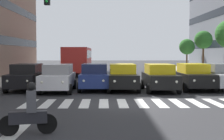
# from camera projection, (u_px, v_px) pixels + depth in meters

# --- Properties ---
(ground_plane) EXTENTS (180.00, 180.00, 0.00)m
(ground_plane) POSITION_uv_depth(u_px,v_px,m) (132.00, 103.00, 15.30)
(ground_plane) COLOR #2D2D30
(crosswalk_markings) EXTENTS (10.35, 2.80, 0.01)m
(crosswalk_markings) POSITION_uv_depth(u_px,v_px,m) (132.00, 103.00, 15.30)
(crosswalk_markings) COLOR silver
(crosswalk_markings) RESTS_ON ground_plane
(lane_arrow_1) EXTENTS (0.50, 2.20, 0.01)m
(lane_arrow_1) POSITION_uv_depth(u_px,v_px,m) (15.00, 132.00, 9.71)
(lane_arrow_1) COLOR silver
(lane_arrow_1) RESTS_ON ground_plane
(car_0) EXTENTS (2.02, 4.44, 1.72)m
(car_0) POSITION_uv_depth(u_px,v_px,m) (221.00, 76.00, 20.91)
(car_0) COLOR #B2B7BC
(car_0) RESTS_ON ground_plane
(car_1) EXTENTS (2.02, 4.44, 1.72)m
(car_1) POSITION_uv_depth(u_px,v_px,m) (193.00, 76.00, 20.85)
(car_1) COLOR black
(car_1) RESTS_ON ground_plane
(car_2) EXTENTS (2.02, 4.44, 1.72)m
(car_2) POSITION_uv_depth(u_px,v_px,m) (160.00, 77.00, 20.09)
(car_2) COLOR black
(car_2) RESTS_ON ground_plane
(car_3) EXTENTS (2.02, 4.44, 1.72)m
(car_3) POSITION_uv_depth(u_px,v_px,m) (122.00, 77.00, 20.45)
(car_3) COLOR black
(car_3) RESTS_ON ground_plane
(car_4) EXTENTS (2.02, 4.44, 1.72)m
(car_4) POSITION_uv_depth(u_px,v_px,m) (95.00, 77.00, 20.74)
(car_4) COLOR navy
(car_4) RESTS_ON ground_plane
(car_5) EXTENTS (2.02, 4.44, 1.72)m
(car_5) POSITION_uv_depth(u_px,v_px,m) (58.00, 78.00, 19.81)
(car_5) COLOR silver
(car_5) RESTS_ON ground_plane
(car_6) EXTENTS (2.02, 4.44, 1.72)m
(car_6) POSITION_uv_depth(u_px,v_px,m) (27.00, 77.00, 20.61)
(car_6) COLOR black
(car_6) RESTS_ON ground_plane
(bus_behind_traffic) EXTENTS (2.78, 10.50, 3.00)m
(bus_behind_traffic) POSITION_uv_depth(u_px,v_px,m) (78.00, 58.00, 35.29)
(bus_behind_traffic) COLOR red
(bus_behind_traffic) RESTS_ON ground_plane
(motorcycle_with_rider) EXTENTS (1.68, 0.48, 1.57)m
(motorcycle_with_rider) POSITION_uv_depth(u_px,v_px,m) (29.00, 113.00, 9.35)
(motorcycle_with_rider) COLOR black
(motorcycle_with_rider) RESTS_ON ground_plane
(street_lamp_right) EXTENTS (2.93, 0.28, 7.76)m
(street_lamp_right) POSITION_uv_depth(u_px,v_px,m) (3.00, 18.00, 21.70)
(street_lamp_right) COLOR #4C6B56
(street_lamp_right) RESTS_ON sidewalk_right
(street_tree_2) EXTENTS (1.95, 1.95, 4.69)m
(street_tree_2) POSITION_uv_depth(u_px,v_px,m) (203.00, 40.00, 34.30)
(street_tree_2) COLOR #513823
(street_tree_2) RESTS_ON sidewalk_left
(street_tree_3) EXTENTS (2.06, 2.06, 4.14)m
(street_tree_3) POSITION_uv_depth(u_px,v_px,m) (187.00, 47.00, 41.67)
(street_tree_3) COLOR #513823
(street_tree_3) RESTS_ON sidewalk_left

